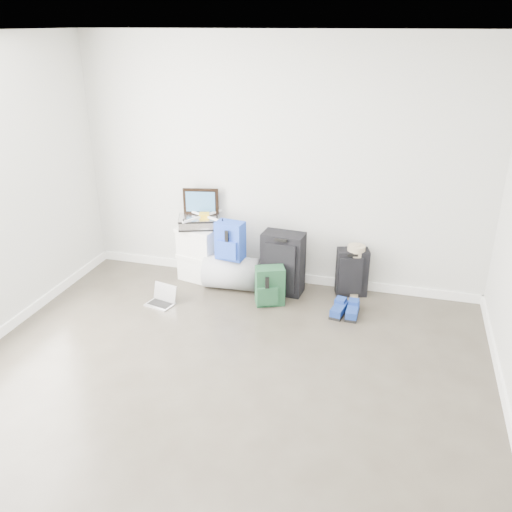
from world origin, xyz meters
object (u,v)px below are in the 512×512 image
(boxes_stack, at_px, (200,253))
(carry_on, at_px, (352,272))
(laptop, at_px, (162,299))
(briefcase, at_px, (198,222))
(duffel_bag, at_px, (232,273))
(large_suitcase, at_px, (283,263))

(boxes_stack, xyz_separation_m, carry_on, (1.74, 0.05, -0.06))
(boxes_stack, distance_m, laptop, 0.77)
(boxes_stack, bearing_deg, carry_on, 14.38)
(briefcase, relative_size, duffel_bag, 0.71)
(carry_on, bearing_deg, laptop, -173.58)
(boxes_stack, height_order, carry_on, boxes_stack)
(duffel_bag, bearing_deg, briefcase, 157.19)
(duffel_bag, bearing_deg, laptop, -140.51)
(briefcase, xyz_separation_m, laptop, (-0.17, -0.71, -0.64))
(boxes_stack, distance_m, carry_on, 1.74)
(briefcase, distance_m, laptop, 0.97)
(duffel_bag, relative_size, carry_on, 1.15)
(laptop, bearing_deg, carry_on, 35.24)
(briefcase, height_order, carry_on, briefcase)
(duffel_bag, xyz_separation_m, carry_on, (1.31, 0.20, 0.08))
(duffel_bag, relative_size, laptop, 1.88)
(boxes_stack, xyz_separation_m, laptop, (-0.17, -0.71, -0.27))
(briefcase, xyz_separation_m, duffel_bag, (0.43, -0.15, -0.51))
(large_suitcase, bearing_deg, boxes_stack, 178.93)
(briefcase, distance_m, carry_on, 1.79)
(boxes_stack, height_order, large_suitcase, large_suitcase)
(duffel_bag, relative_size, large_suitcase, 0.87)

